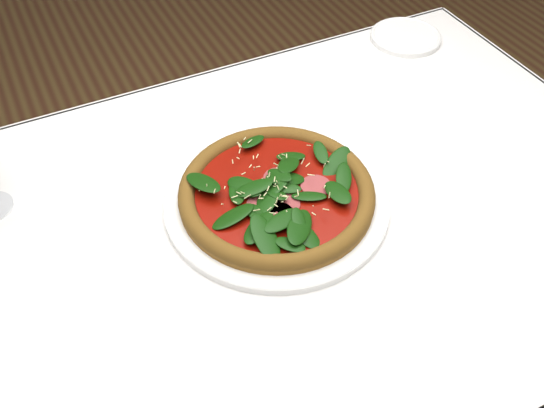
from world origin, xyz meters
name	(u,v)px	position (x,y,z in m)	size (l,w,h in m)	color
dining_table	(281,259)	(0.00, 0.00, 0.65)	(1.21, 0.81, 0.75)	white
plate	(277,200)	(0.01, 0.03, 0.76)	(0.34, 0.34, 0.01)	white
pizza	(277,191)	(0.01, 0.03, 0.78)	(0.31, 0.31, 0.04)	#996624
saucer_far	(406,37)	(0.45, 0.33, 0.76)	(0.14, 0.14, 0.01)	white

